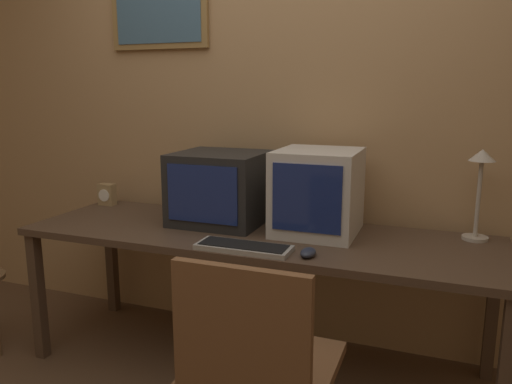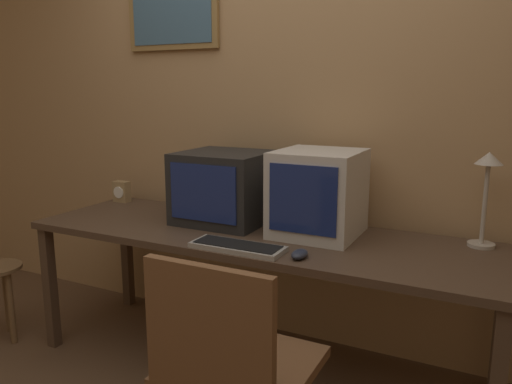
% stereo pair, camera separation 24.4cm
% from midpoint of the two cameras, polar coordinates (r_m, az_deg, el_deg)
% --- Properties ---
extents(wall_back, '(8.00, 0.08, 2.60)m').
position_cam_midpoint_polar(wall_back, '(2.81, 6.59, 9.01)').
color(wall_back, tan).
rests_on(wall_back, ground_plane).
extents(desk, '(2.35, 0.73, 0.73)m').
position_cam_midpoint_polar(desk, '(2.51, 2.80, -6.08)').
color(desk, '#4C3828').
rests_on(desk, ground_plane).
extents(monitor_left, '(0.46, 0.44, 0.38)m').
position_cam_midpoint_polar(monitor_left, '(2.65, -0.98, 0.54)').
color(monitor_left, black).
rests_on(monitor_left, desk).
extents(monitor_right, '(0.39, 0.43, 0.41)m').
position_cam_midpoint_polar(monitor_right, '(2.45, 9.97, -0.14)').
color(monitor_right, beige).
rests_on(monitor_right, desk).
extents(keyboard_main, '(0.43, 0.15, 0.03)m').
position_cam_midpoint_polar(keyboard_main, '(2.23, 1.02, -6.31)').
color(keyboard_main, '#A8A399').
rests_on(keyboard_main, desk).
extents(mouse_near_keyboard, '(0.06, 0.11, 0.04)m').
position_cam_midpoint_polar(mouse_near_keyboard, '(2.13, 8.30, -7.09)').
color(mouse_near_keyboard, '#282D3D').
rests_on(mouse_near_keyboard, desk).
extents(desk_clock, '(0.10, 0.06, 0.13)m').
position_cam_midpoint_polar(desk_clock, '(3.23, -13.05, 0.02)').
color(desk_clock, '#A38456').
rests_on(desk_clock, desk).
extents(desk_lamp, '(0.12, 0.12, 0.43)m').
position_cam_midpoint_polar(desk_lamp, '(2.48, 27.50, 1.07)').
color(desk_lamp, '#B2A899').
rests_on(desk_lamp, desk).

